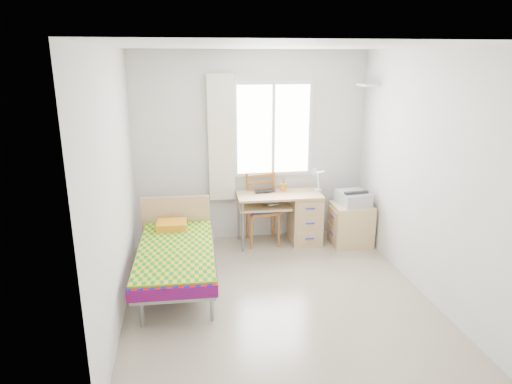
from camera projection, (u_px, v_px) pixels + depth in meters
floor at (276, 295)px, 5.00m from camera, size 3.50×3.50×0.00m
ceiling at (280, 46)px, 4.26m from camera, size 3.50×3.50×0.00m
wall_back at (251, 148)px, 6.28m from camera, size 3.20×0.00×3.20m
wall_left at (115, 187)px, 4.38m from camera, size 0.00×3.50×3.50m
wall_right at (424, 174)px, 4.88m from camera, size 0.00×3.50×3.50m
window at (273, 129)px, 6.24m from camera, size 1.10×0.04×1.30m
curtain at (221, 139)px, 6.11m from camera, size 0.35×0.05×1.70m
floating_shelf at (368, 85)px, 5.94m from camera, size 0.20×0.32×0.03m
bed at (176, 251)px, 5.17m from camera, size 0.91×1.85×0.79m
desk at (300, 215)px, 6.33m from camera, size 1.16×0.55×0.71m
chair at (263, 204)px, 6.30m from camera, size 0.47×0.47×0.97m
cabinet at (351, 224)px, 6.28m from camera, size 0.54×0.48×0.57m
printer at (353, 198)px, 6.18m from camera, size 0.41×0.47×0.19m
laptop at (266, 192)px, 6.24m from camera, size 0.33×0.24×0.02m
pen_cup at (283, 187)px, 6.32m from camera, size 0.10×0.10×0.10m
task_lamp at (317, 177)px, 6.14m from camera, size 0.22×0.31×0.37m
book at (265, 204)px, 6.19m from camera, size 0.22×0.26×0.02m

